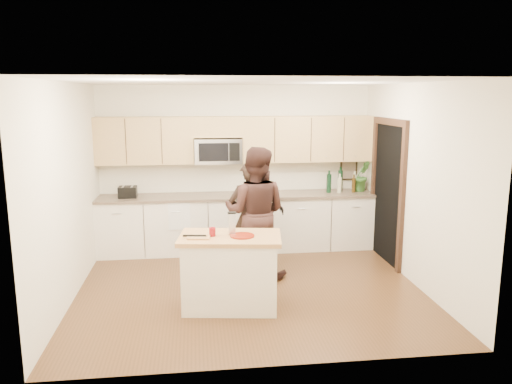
{
  "coord_description": "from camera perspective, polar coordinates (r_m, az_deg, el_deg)",
  "views": [
    {
      "loc": [
        -0.69,
        -6.29,
        2.54
      ],
      "look_at": [
        0.13,
        0.35,
        1.24
      ],
      "focal_mm": 35.0,
      "sensor_mm": 36.0,
      "label": 1
    }
  ],
  "objects": [
    {
      "name": "cutting_board",
      "position": [
        5.86,
        -6.57,
        -5.19
      ],
      "size": [
        0.28,
        0.2,
        0.02
      ],
      "primitive_type": "cube",
      "rotation": [
        0.0,
        0.0,
        -0.14
      ],
      "color": "tan",
      "rests_on": "island"
    },
    {
      "name": "red_plate",
      "position": [
        5.9,
        -1.59,
        -5.02
      ],
      "size": [
        0.29,
        0.29,
        0.02
      ],
      "primitive_type": "cylinder",
      "color": "maroon",
      "rests_on": "island"
    },
    {
      "name": "framed_picture",
      "position": [
        8.77,
        10.54,
        2.58
      ],
      "size": [
        0.3,
        0.03,
        0.38
      ],
      "color": "black",
      "rests_on": "ground"
    },
    {
      "name": "toaster",
      "position": [
        8.17,
        -14.45,
        0.0
      ],
      "size": [
        0.28,
        0.24,
        0.18
      ],
      "color": "black",
      "rests_on": "back_cabinetry"
    },
    {
      "name": "floor",
      "position": [
        6.82,
        -0.76,
        -10.85
      ],
      "size": [
        4.5,
        4.5,
        0.0
      ],
      "primitive_type": "plane",
      "color": "#51311B",
      "rests_on": "ground"
    },
    {
      "name": "room_shell",
      "position": [
        6.38,
        -0.8,
        3.73
      ],
      "size": [
        4.52,
        4.02,
        2.71
      ],
      "color": "silver",
      "rests_on": "ground"
    },
    {
      "name": "drink_glass",
      "position": [
        5.93,
        -5.01,
        -4.56
      ],
      "size": [
        0.08,
        0.08,
        0.1
      ],
      "primitive_type": "cylinder",
      "color": "maroon",
      "rests_on": "island"
    },
    {
      "name": "woman_center",
      "position": [
        6.97,
        -0.06,
        -2.37
      ],
      "size": [
        1.07,
        0.94,
        1.85
      ],
      "primitive_type": "imported",
      "rotation": [
        0.0,
        0.0,
        2.84
      ],
      "color": "black",
      "rests_on": "ground"
    },
    {
      "name": "microwave",
      "position": [
        8.14,
        -4.36,
        4.72
      ],
      "size": [
        0.76,
        0.41,
        0.4
      ],
      "color": "silver",
      "rests_on": "ground"
    },
    {
      "name": "knife",
      "position": [
        5.86,
        -6.82,
        -5.07
      ],
      "size": [
        0.22,
        0.05,
        0.01
      ],
      "primitive_type": "cube",
      "rotation": [
        0.0,
        0.0,
        -0.14
      ],
      "color": "silver",
      "rests_on": "cutting_board"
    },
    {
      "name": "woman_left",
      "position": [
        7.07,
        -0.69,
        -3.04
      ],
      "size": [
        0.62,
        0.42,
        1.64
      ],
      "primitive_type": "imported",
      "rotation": [
        0.0,
        0.0,
        3.19
      ],
      "color": "black",
      "rests_on": "ground"
    },
    {
      "name": "box_grater",
      "position": [
        5.95,
        -2.77,
        -3.5
      ],
      "size": [
        0.1,
        0.06,
        0.26
      ],
      "color": "silver",
      "rests_on": "red_plate"
    },
    {
      "name": "orchid",
      "position": [
        8.58,
        12.01,
        1.84
      ],
      "size": [
        0.33,
        0.28,
        0.53
      ],
      "primitive_type": "imported",
      "rotation": [
        0.0,
        0.0,
        0.17
      ],
      "color": "#346628",
      "rests_on": "back_cabinetry"
    },
    {
      "name": "bottle_cluster",
      "position": [
        8.48,
        9.8,
        1.21
      ],
      "size": [
        0.55,
        0.23,
        0.41
      ],
      "color": "black",
      "rests_on": "back_cabinetry"
    },
    {
      "name": "island",
      "position": [
        6.08,
        -2.94,
        -9.04
      ],
      "size": [
        1.28,
        0.86,
        0.9
      ],
      "rotation": [
        0.0,
        0.0,
        -0.14
      ],
      "color": "silver",
      "rests_on": "ground"
    },
    {
      "name": "back_cabinetry",
      "position": [
        8.27,
        -2.06,
        -3.47
      ],
      "size": [
        4.5,
        0.66,
        0.94
      ],
      "color": "silver",
      "rests_on": "ground"
    },
    {
      "name": "woman_right",
      "position": [
        7.45,
        0.13,
        -2.67
      ],
      "size": [
        0.98,
        0.67,
        1.55
      ],
      "primitive_type": "imported",
      "rotation": [
        0.0,
        0.0,
        3.5
      ],
      "color": "black",
      "rests_on": "ground"
    },
    {
      "name": "upper_cabinetry",
      "position": [
        8.18,
        -1.98,
        6.13
      ],
      "size": [
        4.5,
        0.33,
        0.75
      ],
      "color": "tan",
      "rests_on": "ground"
    },
    {
      "name": "tongs",
      "position": [
        5.87,
        -7.04,
        -4.98
      ],
      "size": [
        0.27,
        0.06,
        0.02
      ],
      "primitive_type": "cube",
      "rotation": [
        0.0,
        0.0,
        -0.14
      ],
      "color": "black",
      "rests_on": "cutting_board"
    },
    {
      "name": "dish_towel",
      "position": [
        7.98,
        -8.76,
        -1.68
      ],
      "size": [
        0.34,
        0.6,
        0.48
      ],
      "color": "white",
      "rests_on": "ground"
    },
    {
      "name": "doorway",
      "position": [
        7.88,
        14.81,
        0.55
      ],
      "size": [
        0.06,
        1.25,
        2.2
      ],
      "color": "black",
      "rests_on": "ground"
    }
  ]
}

